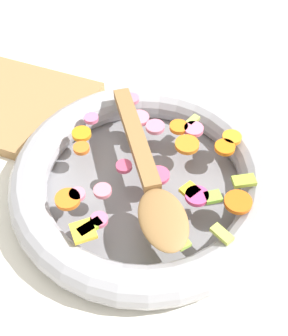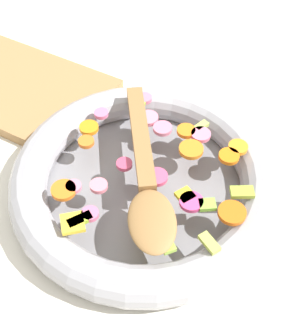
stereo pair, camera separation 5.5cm
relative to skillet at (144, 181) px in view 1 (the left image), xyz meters
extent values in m
plane|color=silver|center=(0.00, 0.00, -0.02)|extent=(4.00, 4.00, 0.00)
cylinder|color=slate|center=(0.00, 0.00, -0.02)|extent=(0.31, 0.31, 0.01)
torus|color=#9E9EA5|center=(0.00, 0.00, 0.00)|extent=(0.36, 0.36, 0.05)
cylinder|color=orange|center=(-0.09, 0.00, 0.03)|extent=(0.03, 0.03, 0.01)
cylinder|color=orange|center=(0.13, -0.01, 0.03)|extent=(0.04, 0.04, 0.01)
cylinder|color=orange|center=(0.09, 0.09, 0.03)|extent=(0.03, 0.03, 0.01)
cylinder|color=orange|center=(0.03, -0.06, 0.03)|extent=(0.04, 0.04, 0.01)
cylinder|color=orange|center=(-0.10, 0.02, 0.03)|extent=(0.04, 0.04, 0.01)
cylinder|color=orange|center=(0.09, 0.07, 0.03)|extent=(0.03, 0.03, 0.01)
cylinder|color=orange|center=(0.02, 0.08, 0.03)|extent=(0.04, 0.04, 0.01)
cylinder|color=orange|center=(-0.07, -0.08, 0.03)|extent=(0.03, 0.03, 0.01)
cylinder|color=orange|center=(0.04, 0.06, 0.03)|extent=(0.04, 0.04, 0.01)
cube|color=#AAC558|center=(0.03, 0.10, 0.03)|extent=(0.02, 0.02, 0.01)
cube|color=#86BF3F|center=(0.10, -0.02, 0.03)|extent=(0.03, 0.02, 0.01)
cube|color=#B8C74F|center=(0.12, -0.06, 0.03)|extent=(0.03, 0.02, 0.01)
cube|color=#A5CD42|center=(-0.07, 0.10, 0.03)|extent=(0.02, 0.02, 0.01)
cube|color=#98BE30|center=(-0.03, -0.11, 0.03)|extent=(0.03, 0.03, 0.01)
cube|color=#A1C648|center=(0.08, -0.09, 0.03)|extent=(0.03, 0.02, 0.01)
cube|color=#96AE37|center=(0.12, 0.02, 0.03)|extent=(0.03, 0.03, 0.01)
cylinder|color=pink|center=(-0.10, 0.06, 0.03)|extent=(0.02, 0.02, 0.01)
cylinder|color=pink|center=(-0.06, 0.11, 0.03)|extent=(0.03, 0.03, 0.01)
cylinder|color=#C74466|center=(-0.02, -0.01, 0.03)|extent=(0.03, 0.03, 0.01)
cylinder|color=pink|center=(-0.04, 0.08, 0.03)|extent=(0.04, 0.04, 0.01)
cylinder|color=pink|center=(-0.01, 0.07, 0.03)|extent=(0.03, 0.03, 0.01)
cylinder|color=pink|center=(-0.06, -0.07, 0.03)|extent=(0.02, 0.02, 0.01)
cylinder|color=#E64C75|center=(0.02, -0.01, 0.03)|extent=(0.04, 0.04, 0.01)
cylinder|color=#DF668D|center=(-0.02, -0.09, 0.03)|extent=(0.03, 0.03, 0.01)
cylinder|color=pink|center=(-0.03, -0.05, 0.03)|extent=(0.03, 0.03, 0.01)
cylinder|color=#E64584|center=(0.08, -0.02, 0.03)|extent=(0.04, 0.04, 0.01)
cylinder|color=pink|center=(0.04, 0.09, 0.03)|extent=(0.04, 0.04, 0.01)
cube|color=yellow|center=(-0.03, -0.12, 0.03)|extent=(0.04, 0.04, 0.01)
cube|color=yellow|center=(0.07, -0.02, 0.03)|extent=(0.03, 0.03, 0.01)
cube|color=yellow|center=(0.05, -0.08, 0.03)|extent=(0.04, 0.04, 0.01)
cube|color=olive|center=(-0.03, 0.04, 0.04)|extent=(0.12, 0.16, 0.01)
ellipsoid|color=olive|center=(0.05, -0.07, 0.04)|extent=(0.10, 0.11, 0.01)
cube|color=#9E7547|center=(-0.27, 0.08, -0.01)|extent=(0.27, 0.19, 0.02)
camera|label=1|loc=(0.14, -0.36, 0.49)|focal=50.00mm
camera|label=2|loc=(0.19, -0.34, 0.49)|focal=50.00mm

